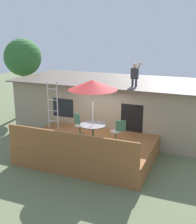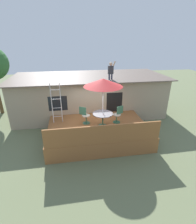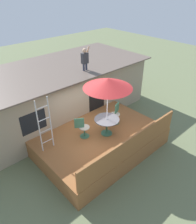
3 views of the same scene
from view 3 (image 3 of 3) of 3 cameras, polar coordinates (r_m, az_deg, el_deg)
The scene contains 10 objects.
ground_plane at distance 9.85m, azimuth 0.25°, elevation -9.36°, with size 40.00×40.00×0.00m, color #66704C.
house at distance 11.55m, azimuth -11.95°, elevation 4.73°, with size 10.50×4.50×2.71m.
deck at distance 9.59m, azimuth 0.26°, elevation -7.55°, with size 5.24×3.71×0.80m, color brown.
deck_railing at distance 8.12m, azimuth 9.03°, elevation -8.76°, with size 5.14×0.08×0.90m, color brown.
patio_table at distance 9.01m, azimuth 2.33°, elevation -2.69°, with size 1.04×1.04×0.74m.
patio_umbrella at distance 8.15m, azimuth 2.60°, elevation 7.59°, with size 1.90×1.90×2.54m.
step_ladder at distance 8.17m, azimuth -13.83°, elevation -3.36°, with size 0.52×0.04×2.20m.
person_figure at distance 10.44m, azimuth -3.47°, elevation 14.09°, with size 0.47×0.20×1.11m.
patio_chair_left at distance 8.93m, azimuth -4.10°, elevation -4.12°, with size 0.57×0.44×0.92m.
patio_chair_right at distance 9.83m, azimuth 4.69°, elevation -0.43°, with size 0.60×0.44×0.92m.
Camera 3 is at (-5.04, -5.46, 6.46)m, focal length 34.66 mm.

